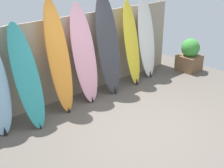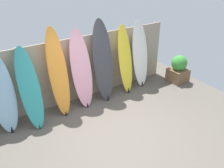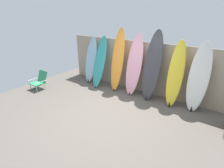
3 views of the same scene
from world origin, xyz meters
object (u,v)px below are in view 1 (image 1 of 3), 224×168
object	(u,v)px
surfboard_teal_1	(27,77)
surfboard_pink_3	(84,54)
surfboard_yellow_5	(132,44)
surfboard_charcoal_4	(108,45)
surfboard_orange_2	(59,58)
planter_box	(190,56)
surfboard_white_6	(146,38)

from	to	relation	value
surfboard_teal_1	surfboard_pink_3	bearing A→B (deg)	5.19
surfboard_teal_1	surfboard_yellow_5	world-z (taller)	surfboard_yellow_5
surfboard_teal_1	surfboard_charcoal_4	world-z (taller)	surfboard_charcoal_4
surfboard_orange_2	surfboard_pink_3	world-z (taller)	surfboard_orange_2
planter_box	surfboard_pink_3	bearing A→B (deg)	171.33
surfboard_pink_3	planter_box	size ratio (longest dim) A/B	2.36
surfboard_white_6	planter_box	distance (m)	1.43
surfboard_orange_2	surfboard_yellow_5	bearing A→B (deg)	0.37
surfboard_pink_3	surfboard_white_6	size ratio (longest dim) A/B	1.03
surfboard_pink_3	surfboard_yellow_5	size ratio (longest dim) A/B	1.04
surfboard_teal_1	surfboard_pink_3	size ratio (longest dim) A/B	0.91
surfboard_charcoal_4	surfboard_white_6	xyz separation A→B (m)	(1.37, 0.08, -0.11)
surfboard_pink_3	planter_box	world-z (taller)	surfboard_pink_3
surfboard_pink_3	surfboard_white_6	bearing A→B (deg)	1.71
surfboard_charcoal_4	planter_box	xyz separation A→B (m)	(2.55, -0.47, -0.70)
surfboard_orange_2	planter_box	world-z (taller)	surfboard_orange_2
surfboard_orange_2	surfboard_charcoal_4	xyz separation A→B (m)	(1.31, 0.01, -0.00)
surfboard_teal_1	surfboard_pink_3	distance (m)	1.42
surfboard_charcoal_4	surfboard_white_6	bearing A→B (deg)	3.45
planter_box	surfboard_teal_1	bearing A→B (deg)	175.53
surfboard_teal_1	surfboard_charcoal_4	size ratio (longest dim) A/B	0.85
surfboard_teal_1	surfboard_charcoal_4	bearing A→B (deg)	2.94
surfboard_charcoal_4	surfboard_pink_3	bearing A→B (deg)	178.07
surfboard_charcoal_4	planter_box	bearing A→B (deg)	-10.38
surfboard_teal_1	surfboard_white_6	distance (m)	3.45
surfboard_teal_1	surfboard_charcoal_4	xyz separation A→B (m)	(2.07, 0.11, 0.17)
surfboard_teal_1	planter_box	world-z (taller)	surfboard_teal_1
surfboard_white_6	surfboard_orange_2	bearing A→B (deg)	-177.94
surfboard_teal_1	surfboard_charcoal_4	distance (m)	2.08
surfboard_orange_2	surfboard_white_6	size ratio (longest dim) A/B	1.11
surfboard_yellow_5	surfboard_white_6	world-z (taller)	surfboard_white_6
surfboard_orange_2	surfboard_yellow_5	world-z (taller)	surfboard_orange_2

